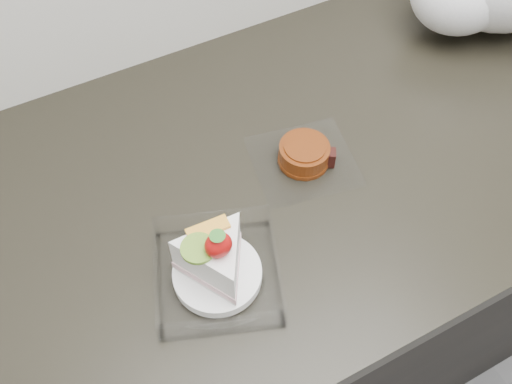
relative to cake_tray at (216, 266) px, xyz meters
name	(u,v)px	position (x,y,z in m)	size (l,w,h in m)	color
counter	(315,273)	(0.27, 0.13, -0.48)	(2.04, 0.64, 0.90)	black
cake_tray	(216,266)	(0.00, 0.00, 0.00)	(0.20, 0.20, 0.13)	white
mooncake_wrap	(305,155)	(0.20, 0.12, -0.02)	(0.18, 0.17, 0.04)	white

